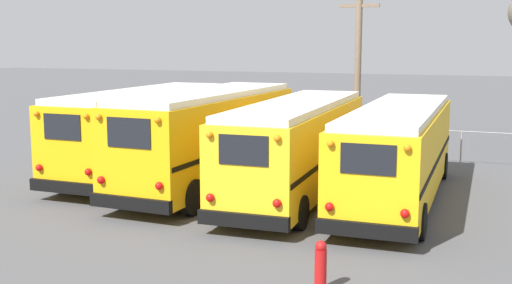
{
  "coord_description": "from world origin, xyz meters",
  "views": [
    {
      "loc": [
        7.49,
        -19.46,
        4.9
      ],
      "look_at": [
        0.0,
        0.25,
        1.6
      ],
      "focal_mm": 45.0,
      "sensor_mm": 36.0,
      "label": 1
    }
  ],
  "objects_px": {
    "school_bus_1": "(209,135)",
    "school_bus_2": "(297,145)",
    "school_bus_3": "(398,150)",
    "school_bus_0": "(144,129)",
    "fire_hydrant": "(321,266)",
    "utility_pole": "(358,66)"
  },
  "relations": [
    {
      "from": "school_bus_0",
      "to": "fire_hydrant",
      "type": "bearing_deg",
      "value": -43.39
    },
    {
      "from": "school_bus_0",
      "to": "fire_hydrant",
      "type": "xyz_separation_m",
      "value": [
        9.04,
        -8.55,
        -1.2
      ]
    },
    {
      "from": "school_bus_1",
      "to": "school_bus_0",
      "type": "bearing_deg",
      "value": 161.58
    },
    {
      "from": "school_bus_2",
      "to": "utility_pole",
      "type": "relative_size",
      "value": 1.38
    },
    {
      "from": "school_bus_3",
      "to": "fire_hydrant",
      "type": "distance_m",
      "value": 8.02
    },
    {
      "from": "school_bus_3",
      "to": "school_bus_2",
      "type": "bearing_deg",
      "value": -172.28
    },
    {
      "from": "school_bus_2",
      "to": "school_bus_1",
      "type": "bearing_deg",
      "value": -179.76
    },
    {
      "from": "school_bus_3",
      "to": "fire_hydrant",
      "type": "relative_size",
      "value": 10.14
    },
    {
      "from": "school_bus_2",
      "to": "utility_pole",
      "type": "height_order",
      "value": "utility_pole"
    },
    {
      "from": "school_bus_3",
      "to": "school_bus_0",
      "type": "bearing_deg",
      "value": 176.32
    },
    {
      "from": "utility_pole",
      "to": "fire_hydrant",
      "type": "bearing_deg",
      "value": -80.29
    },
    {
      "from": "school_bus_0",
      "to": "utility_pole",
      "type": "relative_size",
      "value": 1.28
    },
    {
      "from": "school_bus_1",
      "to": "school_bus_3",
      "type": "relative_size",
      "value": 0.91
    },
    {
      "from": "school_bus_0",
      "to": "school_bus_2",
      "type": "bearing_deg",
      "value": -9.33
    },
    {
      "from": "school_bus_3",
      "to": "utility_pole",
      "type": "bearing_deg",
      "value": 109.49
    },
    {
      "from": "school_bus_1",
      "to": "school_bus_3",
      "type": "distance_m",
      "value": 6.25
    },
    {
      "from": "school_bus_1",
      "to": "utility_pole",
      "type": "height_order",
      "value": "utility_pole"
    },
    {
      "from": "school_bus_1",
      "to": "fire_hydrant",
      "type": "distance_m",
      "value": 9.65
    },
    {
      "from": "school_bus_0",
      "to": "utility_pole",
      "type": "distance_m",
      "value": 10.67
    },
    {
      "from": "school_bus_3",
      "to": "fire_hydrant",
      "type": "bearing_deg",
      "value": -92.16
    },
    {
      "from": "school_bus_2",
      "to": "school_bus_3",
      "type": "relative_size",
      "value": 0.97
    },
    {
      "from": "school_bus_1",
      "to": "school_bus_2",
      "type": "bearing_deg",
      "value": 0.24
    }
  ]
}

